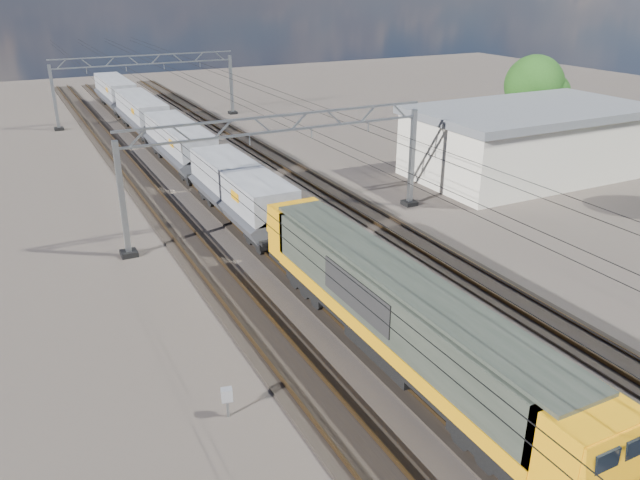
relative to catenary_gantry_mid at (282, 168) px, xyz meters
name	(u,v)px	position (x,y,z in m)	size (l,w,h in m)	color
ground	(312,250)	(0.00, -4.00, -3.91)	(160.00, 160.00, 0.00)	black
track_outer_west	(211,270)	(-6.00, -4.00, -3.83)	(2.60, 140.00, 0.30)	black
track_loco	(280,256)	(-2.00, -4.00, -3.83)	(2.60, 140.00, 0.30)	black
track_inner_east	(342,243)	(2.00, -4.00, -3.83)	(2.60, 140.00, 0.30)	black
track_outer_east	(399,232)	(6.00, -4.00, -3.83)	(2.60, 140.00, 0.30)	black
catenary_gantry_mid	(282,168)	(0.00, 0.00, 0.00)	(19.90, 0.90, 7.11)	gray
catenary_gantry_far	(147,85)	(0.00, 36.00, 0.00)	(19.90, 0.90, 7.11)	gray
overhead_wires	(256,125)	(0.00, 4.00, 1.84)	(12.03, 140.00, 0.53)	black
locomotive	(397,311)	(-2.00, -15.66, -1.58)	(2.76, 21.10, 3.62)	black
hopper_wagon_lead	(240,189)	(-2.00, 2.04, -1.67)	(3.38, 13.00, 3.25)	black
hopper_wagon_mid	(180,142)	(-2.00, 16.24, -1.67)	(3.38, 13.00, 3.25)	black
hopper_wagon_third	(142,112)	(-2.00, 30.44, -1.67)	(3.38, 13.00, 3.25)	black
hopper_wagon_fourth	(115,91)	(-2.00, 44.64, -1.67)	(3.38, 13.00, 3.25)	black
trackside_cabinet	(227,396)	(-9.20, -15.89, -3.02)	(0.45, 0.37, 1.17)	gray
industrial_shed	(529,141)	(22.00, 2.00, -1.18)	(18.60, 10.60, 5.40)	beige
tree_far	(538,87)	(30.32, 9.79, 1.29)	(5.85, 5.45, 8.14)	#39211A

